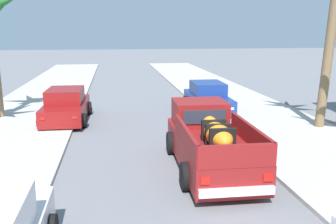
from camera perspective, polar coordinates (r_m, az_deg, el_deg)
name	(u,v)px	position (r m, az deg, el deg)	size (l,w,h in m)	color
sidewalk_left	(12,131)	(16.31, -23.20, -2.80)	(4.91, 60.00, 0.12)	#B2AFA8
sidewalk_right	(268,122)	(17.20, 15.32, -1.45)	(4.91, 60.00, 0.12)	#B2AFA8
curb_left	(38,131)	(16.07, -19.56, -2.75)	(0.16, 60.00, 0.10)	silver
curb_right	(246,123)	(16.81, 12.03, -1.64)	(0.16, 60.00, 0.10)	silver
pickup_truck	(209,141)	(11.19, 6.43, -4.57)	(2.30, 5.25, 1.80)	maroon
car_left_near	(66,106)	(17.38, -15.62, 0.88)	(2.11, 4.30, 1.54)	maroon
car_right_near	(208,98)	(18.80, 6.22, 2.14)	(2.09, 4.29, 1.54)	navy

